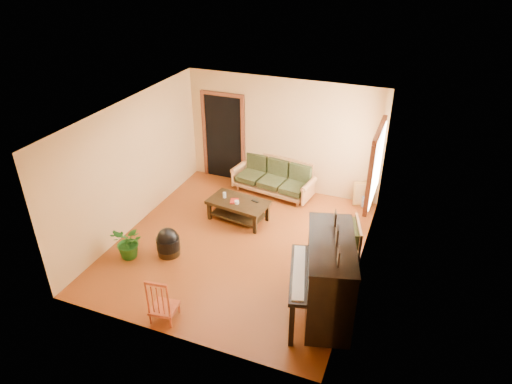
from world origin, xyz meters
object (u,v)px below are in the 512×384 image
at_px(piano, 329,280).
at_px(red_chair, 163,297).
at_px(sofa, 273,178).
at_px(coffee_table, 238,210).
at_px(ceramic_crock, 366,201).
at_px(armchair, 336,243).
at_px(footstool, 168,245).
at_px(potted_plant, 129,242).

relative_size(piano, red_chair, 1.89).
xyz_separation_m(sofa, piano, (2.08, -3.37, 0.29)).
height_order(coffee_table, ceramic_crock, coffee_table).
relative_size(coffee_table, armchair, 1.40).
distance_m(armchair, red_chair, 3.14).
xyz_separation_m(armchair, footstool, (-2.93, -0.86, -0.23)).
distance_m(coffee_table, armchair, 2.31).
xyz_separation_m(sofa, footstool, (-1.02, -2.90, -0.19)).
distance_m(footstool, potted_plant, 0.71).
relative_size(armchair, ceramic_crock, 3.54).
xyz_separation_m(footstool, red_chair, (0.79, -1.45, 0.21)).
xyz_separation_m(piano, potted_plant, (-3.70, 0.13, -0.36)).
distance_m(coffee_table, potted_plant, 2.33).
distance_m(sofa, ceramic_crock, 2.13).
height_order(piano, footstool, piano).
bearing_deg(sofa, potted_plant, -107.84).
distance_m(piano, potted_plant, 3.72).
relative_size(piano, potted_plant, 2.37).
relative_size(footstool, red_chair, 0.52).
bearing_deg(sofa, armchair, -38.01).
bearing_deg(sofa, footstool, -100.51).
bearing_deg(piano, footstool, 156.25).
height_order(red_chair, potted_plant, red_chair).
xyz_separation_m(armchair, ceramic_crock, (0.19, 2.23, -0.31)).
relative_size(footstool, ceramic_crock, 1.74).
xyz_separation_m(sofa, coffee_table, (-0.28, -1.34, -0.18)).
bearing_deg(sofa, piano, -49.52).
xyz_separation_m(armchair, red_chair, (-2.14, -2.30, -0.02)).
xyz_separation_m(coffee_table, ceramic_crock, (2.38, 1.53, -0.10)).
xyz_separation_m(sofa, red_chair, (-0.22, -4.35, 0.01)).
distance_m(coffee_table, ceramic_crock, 2.83).
distance_m(sofa, potted_plant, 3.62).
height_order(coffee_table, potted_plant, potted_plant).
bearing_deg(ceramic_crock, piano, -90.45).
height_order(sofa, potted_plant, sofa).
xyz_separation_m(footstool, ceramic_crock, (3.12, 3.09, -0.08)).
xyz_separation_m(coffee_table, piano, (2.36, -2.03, 0.47)).
bearing_deg(piano, sofa, 106.51).
relative_size(coffee_table, potted_plant, 1.85).
relative_size(sofa, potted_plant, 2.82).
relative_size(sofa, piano, 1.19).
distance_m(armchair, piano, 1.36).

